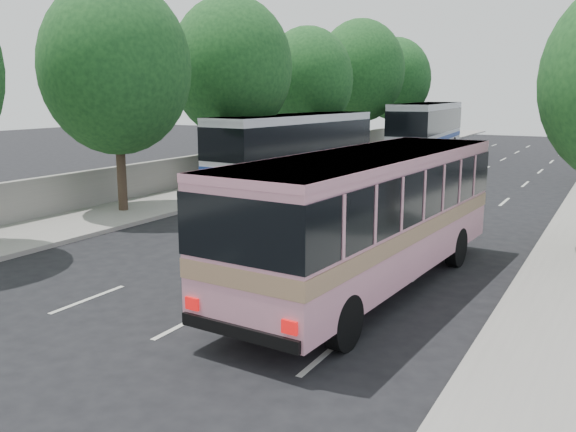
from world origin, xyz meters
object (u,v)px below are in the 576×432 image
Objects in this scene: pink_bus at (371,206)px; white_pickup at (337,167)px; tour_coach_front at (295,143)px; tour_coach_rear at (427,124)px; pink_taxi at (395,195)px.

white_pickup is at bearing 120.79° from pink_bus.
pink_bus is at bearing -51.20° from tour_coach_front.
tour_coach_front is (-9.78, 14.32, 0.10)m from pink_bus.
tour_coach_rear is (1.80, 17.25, 0.20)m from tour_coach_front.
tour_coach_rear is (0.00, 15.99, 1.47)m from white_pickup.
pink_taxi is at bearing -31.26° from tour_coach_front.
pink_taxi is 0.37× the size of tour_coach_front.
pink_bus is 0.87× the size of tour_coach_front.
tour_coach_rear is at bearing 88.52° from tour_coach_front.
tour_coach_front reaches higher than white_pickup.
tour_coach_front is at bearing -100.53° from tour_coach_rear.
pink_bus is 17.55m from white_pickup.
pink_bus is 2.31× the size of pink_taxi.
white_pickup reaches higher than pink_taxi.
white_pickup is 0.50× the size of tour_coach_front.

